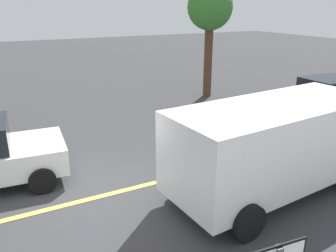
# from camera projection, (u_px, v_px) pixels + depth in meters

# --- Properties ---
(ground_plane) EXTENTS (80.00, 80.00, 0.00)m
(ground_plane) POSITION_uv_depth(u_px,v_px,m) (83.00, 201.00, 7.91)
(ground_plane) COLOR #38383A
(lane_marking_centre) EXTENTS (28.00, 0.16, 0.01)m
(lane_marking_centre) POSITION_uv_depth(u_px,v_px,m) (194.00, 173.00, 9.22)
(lane_marking_centre) COLOR #E0D14C
(white_van) EXTENTS (5.34, 2.59, 2.20)m
(white_van) POSITION_uv_depth(u_px,v_px,m) (276.00, 143.00, 7.92)
(white_van) COLOR white
(white_van) RESTS_ON ground_plane
(car_black_mid_road) EXTENTS (4.12, 1.98, 1.66)m
(car_black_mid_road) POSITION_uv_depth(u_px,v_px,m) (325.00, 100.00, 13.17)
(car_black_mid_road) COLOR black
(car_black_mid_road) RESTS_ON ground_plane
(tree_centre_verge) EXTENTS (2.08, 2.08, 5.19)m
(tree_centre_verge) POSITION_uv_depth(u_px,v_px,m) (210.00, 10.00, 15.68)
(tree_centre_verge) COLOR #513823
(tree_centre_verge) RESTS_ON ground_plane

